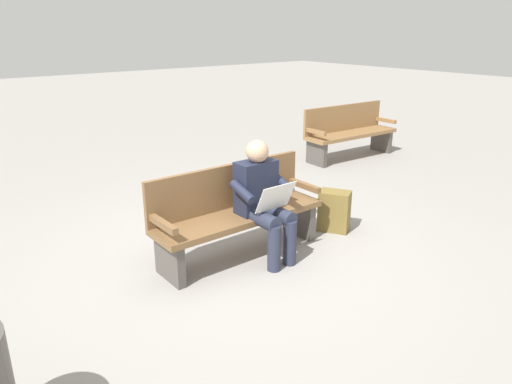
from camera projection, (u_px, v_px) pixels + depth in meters
ground_plane at (241, 255)px, 4.86m from camera, size 40.00×40.00×0.00m
bench_near at (236, 211)px, 4.77m from camera, size 1.80×0.48×0.90m
person_seated at (263, 198)px, 4.63m from camera, size 0.57×0.57×1.18m
backpack at (334, 211)px, 5.40m from camera, size 0.37×0.40×0.46m
bench_far at (349, 131)px, 8.34m from camera, size 1.82×0.57×0.90m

